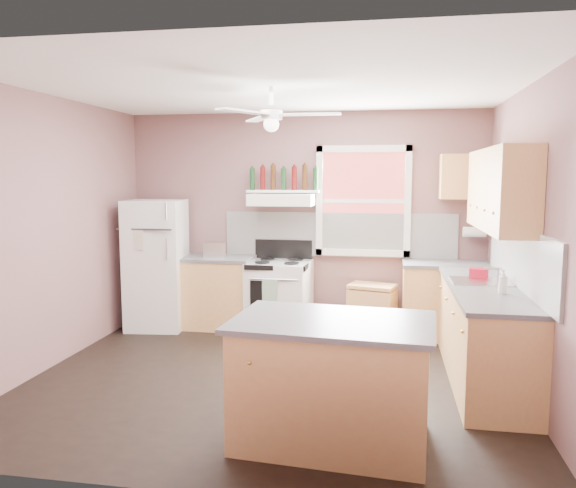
% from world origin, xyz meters
% --- Properties ---
extents(floor, '(4.50, 4.50, 0.00)m').
position_xyz_m(floor, '(0.00, 0.00, 0.00)').
color(floor, black).
rests_on(floor, ground).
extents(ceiling, '(4.50, 4.50, 0.00)m').
position_xyz_m(ceiling, '(0.00, 0.00, 2.70)').
color(ceiling, white).
rests_on(ceiling, ground).
extents(wall_back, '(4.50, 0.05, 2.70)m').
position_xyz_m(wall_back, '(0.00, 2.02, 1.35)').
color(wall_back, '#745150').
rests_on(wall_back, ground).
extents(wall_right, '(0.05, 4.00, 2.70)m').
position_xyz_m(wall_right, '(2.27, 0.00, 1.35)').
color(wall_right, '#745150').
rests_on(wall_right, ground).
extents(wall_left, '(0.05, 4.00, 2.70)m').
position_xyz_m(wall_left, '(-2.27, 0.00, 1.35)').
color(wall_left, '#745150').
rests_on(wall_left, ground).
extents(backsplash_back, '(2.90, 0.03, 0.55)m').
position_xyz_m(backsplash_back, '(0.45, 1.99, 1.18)').
color(backsplash_back, white).
rests_on(backsplash_back, wall_back).
extents(backsplash_right, '(0.03, 2.60, 0.55)m').
position_xyz_m(backsplash_right, '(2.23, 0.30, 1.18)').
color(backsplash_right, white).
rests_on(backsplash_right, wall_right).
extents(window_view, '(1.00, 0.02, 1.20)m').
position_xyz_m(window_view, '(0.75, 1.98, 1.60)').
color(window_view, maroon).
rests_on(window_view, wall_back).
extents(window_frame, '(1.16, 0.07, 1.36)m').
position_xyz_m(window_frame, '(0.75, 1.96, 1.60)').
color(window_frame, white).
rests_on(window_frame, wall_back).
extents(refrigerator, '(0.75, 0.74, 1.61)m').
position_xyz_m(refrigerator, '(-1.79, 1.53, 0.81)').
color(refrigerator, white).
rests_on(refrigerator, floor).
extents(base_cabinet_left, '(0.90, 0.60, 0.86)m').
position_xyz_m(base_cabinet_left, '(-1.06, 1.70, 0.43)').
color(base_cabinet_left, tan).
rests_on(base_cabinet_left, floor).
extents(counter_left, '(0.92, 0.62, 0.04)m').
position_xyz_m(counter_left, '(-1.06, 1.70, 0.88)').
color(counter_left, '#4F4F52').
rests_on(counter_left, base_cabinet_left).
extents(toaster, '(0.32, 0.24, 0.18)m').
position_xyz_m(toaster, '(-1.09, 1.70, 0.99)').
color(toaster, silver).
rests_on(toaster, counter_left).
extents(stove, '(0.78, 0.69, 0.86)m').
position_xyz_m(stove, '(-0.25, 1.67, 0.43)').
color(stove, white).
rests_on(stove, floor).
extents(range_hood, '(0.78, 0.50, 0.14)m').
position_xyz_m(range_hood, '(-0.23, 1.75, 1.62)').
color(range_hood, white).
rests_on(range_hood, wall_back).
extents(bottle_shelf, '(0.90, 0.26, 0.03)m').
position_xyz_m(bottle_shelf, '(-0.23, 1.87, 1.72)').
color(bottle_shelf, white).
rests_on(bottle_shelf, range_hood).
extents(cart, '(0.62, 0.49, 0.54)m').
position_xyz_m(cart, '(0.89, 1.75, 0.27)').
color(cart, tan).
rests_on(cart, floor).
extents(base_cabinet_corner, '(1.00, 0.60, 0.86)m').
position_xyz_m(base_cabinet_corner, '(1.75, 1.70, 0.43)').
color(base_cabinet_corner, tan).
rests_on(base_cabinet_corner, floor).
extents(base_cabinet_right, '(0.60, 2.20, 0.86)m').
position_xyz_m(base_cabinet_right, '(1.95, 0.30, 0.43)').
color(base_cabinet_right, tan).
rests_on(base_cabinet_right, floor).
extents(counter_corner, '(1.02, 0.62, 0.04)m').
position_xyz_m(counter_corner, '(1.75, 1.70, 0.88)').
color(counter_corner, '#4F4F52').
rests_on(counter_corner, base_cabinet_corner).
extents(counter_right, '(0.62, 2.22, 0.04)m').
position_xyz_m(counter_right, '(1.94, 0.30, 0.88)').
color(counter_right, '#4F4F52').
rests_on(counter_right, base_cabinet_right).
extents(sink, '(0.55, 0.45, 0.03)m').
position_xyz_m(sink, '(1.94, 0.50, 0.90)').
color(sink, silver).
rests_on(sink, counter_right).
extents(faucet, '(0.03, 0.03, 0.14)m').
position_xyz_m(faucet, '(2.10, 0.50, 0.97)').
color(faucet, silver).
rests_on(faucet, sink).
extents(upper_cabinet_right, '(0.33, 1.80, 0.76)m').
position_xyz_m(upper_cabinet_right, '(2.08, 0.50, 1.78)').
color(upper_cabinet_right, tan).
rests_on(upper_cabinet_right, wall_right).
extents(upper_cabinet_corner, '(0.60, 0.33, 0.52)m').
position_xyz_m(upper_cabinet_corner, '(1.95, 1.83, 1.90)').
color(upper_cabinet_corner, tan).
rests_on(upper_cabinet_corner, wall_back).
extents(paper_towel, '(0.26, 0.12, 0.12)m').
position_xyz_m(paper_towel, '(2.07, 1.86, 1.25)').
color(paper_towel, white).
rests_on(paper_towel, wall_back).
extents(island, '(1.39, 0.95, 0.86)m').
position_xyz_m(island, '(0.68, -1.17, 0.43)').
color(island, tan).
rests_on(island, floor).
extents(island_top, '(1.48, 1.03, 0.04)m').
position_xyz_m(island_top, '(0.68, -1.17, 0.88)').
color(island_top, '#4F4F52').
rests_on(island_top, island).
extents(ceiling_fan_hub, '(0.20, 0.20, 0.08)m').
position_xyz_m(ceiling_fan_hub, '(0.00, 0.00, 2.45)').
color(ceiling_fan_hub, white).
rests_on(ceiling_fan_hub, ceiling).
extents(soap_bottle, '(0.12, 0.12, 0.21)m').
position_xyz_m(soap_bottle, '(2.03, -0.06, 1.01)').
color(soap_bottle, silver).
rests_on(soap_bottle, counter_right).
extents(red_caddy, '(0.20, 0.15, 0.10)m').
position_xyz_m(red_caddy, '(1.95, 0.68, 0.95)').
color(red_caddy, '#AE0E24').
rests_on(red_caddy, counter_right).
extents(wine_bottles, '(0.86, 0.06, 0.31)m').
position_xyz_m(wine_bottles, '(-0.23, 1.87, 1.88)').
color(wine_bottles, '#143819').
rests_on(wine_bottles, bottle_shelf).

